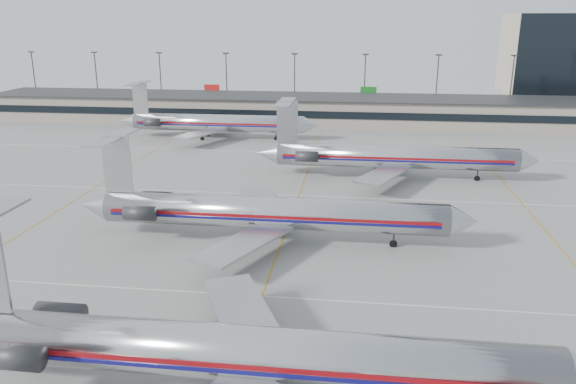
# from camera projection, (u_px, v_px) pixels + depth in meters

# --- Properties ---
(ground) EXTENTS (260.00, 260.00, 0.00)m
(ground) POSITION_uv_depth(u_px,v_px,m) (238.00, 361.00, 40.36)
(ground) COLOR gray
(ground) RESTS_ON ground
(apron_markings) EXTENTS (160.00, 0.15, 0.02)m
(apron_markings) POSITION_uv_depth(u_px,v_px,m) (262.00, 296.00, 49.84)
(apron_markings) COLOR silver
(apron_markings) RESTS_ON ground
(terminal) EXTENTS (162.00, 17.00, 6.25)m
(terminal) POSITION_uv_depth(u_px,v_px,m) (325.00, 110.00, 132.29)
(terminal) COLOR gray
(terminal) RESTS_ON ground
(light_mast_row) EXTENTS (163.60, 0.40, 15.28)m
(light_mast_row) POSITION_uv_depth(u_px,v_px,m) (329.00, 80.00, 143.98)
(light_mast_row) COLOR #38383D
(light_mast_row) RESTS_ON ground
(distant_building) EXTENTS (30.00, 20.00, 25.00)m
(distant_building) POSITION_uv_depth(u_px,v_px,m) (564.00, 62.00, 150.47)
(distant_building) COLOR tan
(distant_building) RESTS_ON ground
(jet_foreground) EXTENTS (44.37, 26.13, 11.61)m
(jet_foreground) POSITION_uv_depth(u_px,v_px,m) (236.00, 352.00, 35.60)
(jet_foreground) COLOR silver
(jet_foreground) RESTS_ON ground
(jet_second_row) EXTENTS (43.98, 25.90, 11.51)m
(jet_second_row) POSITION_uv_depth(u_px,v_px,m) (265.00, 212.00, 61.40)
(jet_second_row) COLOR silver
(jet_second_row) RESTS_ON ground
(jet_third_row) EXTENTS (42.88, 26.38, 11.73)m
(jet_third_row) POSITION_uv_depth(u_px,v_px,m) (389.00, 156.00, 86.17)
(jet_third_row) COLOR silver
(jet_third_row) RESTS_ON ground
(jet_back_row) EXTENTS (41.47, 25.51, 11.34)m
(jet_back_row) POSITION_uv_depth(u_px,v_px,m) (214.00, 123.00, 114.92)
(jet_back_row) COLOR silver
(jet_back_row) RESTS_ON ground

